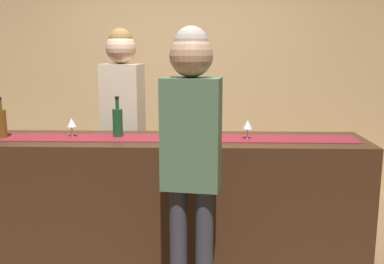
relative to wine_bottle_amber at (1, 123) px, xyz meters
The scene contains 9 objects.
back_wall 2.29m from the wine_bottle_amber, 58.18° to the left, with size 6.00×0.12×2.90m, color tan.
bar_counter 1.34m from the wine_bottle_amber, ahead, with size 2.92×0.60×1.00m, color #3D2314.
counter_runner_cloth 1.20m from the wine_bottle_amber, ahead, with size 2.78×0.28×0.01m, color maroon.
wine_bottle_amber is the anchor object (origin of this frame).
wine_bottle_green 0.84m from the wine_bottle_amber, ahead, with size 0.07×0.07×0.30m.
wine_glass_near_customer 1.79m from the wine_bottle_amber, ahead, with size 0.07×0.07×0.14m.
wine_glass_mid_counter 0.50m from the wine_bottle_amber, ahead, with size 0.07×0.07×0.14m.
bartender 0.98m from the wine_bottle_amber, 37.65° to the left, with size 0.38×0.27×1.82m.
customer_sipping 1.52m from the wine_bottle_amber, 23.08° to the right, with size 0.37×0.25×1.78m.
Camera 1 is at (0.29, -3.17, 1.66)m, focal length 41.68 mm.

